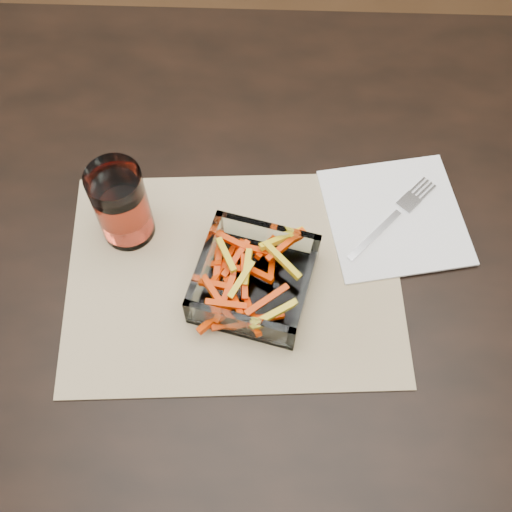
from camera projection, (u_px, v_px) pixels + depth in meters
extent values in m
plane|color=#331E0F|center=(289.00, 388.00, 1.57)|extent=(4.50, 4.50, 0.00)
cube|color=black|center=(312.00, 239.00, 0.92)|extent=(1.60, 0.90, 0.03)
cube|color=tan|center=(234.00, 276.00, 0.87)|extent=(0.47, 0.36, 0.00)
cube|color=white|center=(254.00, 287.00, 0.86)|extent=(0.17, 0.17, 0.01)
cube|color=white|center=(268.00, 236.00, 0.87)|extent=(0.14, 0.04, 0.06)
cube|color=white|center=(239.00, 325.00, 0.81)|extent=(0.14, 0.04, 0.06)
cube|color=white|center=(205.00, 266.00, 0.84)|extent=(0.04, 0.14, 0.06)
cube|color=white|center=(304.00, 292.00, 0.83)|extent=(0.04, 0.14, 0.06)
cylinder|color=white|center=(121.00, 204.00, 0.85)|extent=(0.07, 0.07, 0.13)
cylinder|color=#AE2A18|center=(123.00, 210.00, 0.86)|extent=(0.06, 0.06, 0.08)
cube|color=white|center=(395.00, 217.00, 0.91)|extent=(0.22, 0.22, 0.00)
cube|color=silver|center=(375.00, 235.00, 0.89)|extent=(0.08, 0.09, 0.00)
cube|color=silver|center=(409.00, 202.00, 0.92)|extent=(0.04, 0.04, 0.00)
cube|color=silver|center=(417.00, 185.00, 0.93)|extent=(0.03, 0.03, 0.00)
cube|color=silver|center=(421.00, 187.00, 0.93)|extent=(0.03, 0.03, 0.00)
cube|color=silver|center=(424.00, 190.00, 0.93)|extent=(0.03, 0.03, 0.00)
cube|color=silver|center=(428.00, 193.00, 0.93)|extent=(0.03, 0.03, 0.00)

